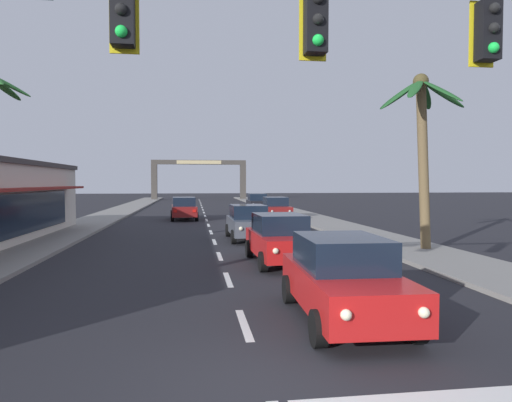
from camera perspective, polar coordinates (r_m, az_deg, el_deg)
ground_plane at (r=6.64m, az=1.40°, el=-22.37°), size 220.00×220.00×0.00m
sidewalk_right at (r=27.53m, az=10.77°, el=-3.34°), size 3.20×110.00×0.14m
sidewalk_left at (r=26.97m, az=-22.53°, el=-3.59°), size 3.20×110.00×0.14m
lane_markings at (r=26.55m, az=-4.79°, el=-3.66°), size 4.28×89.32×0.01m
traffic_signal_mast at (r=7.83m, az=20.26°, el=16.73°), size 11.26×0.41×6.69m
sedan_lead_at_stop_bar at (r=9.48m, az=10.81°, el=-9.40°), size 2.05×4.49×1.68m
sedan_third_in_queue at (r=15.74m, az=3.01°, el=-4.68°), size 2.04×4.49×1.68m
sedan_fifth_in_queue at (r=22.13m, az=-0.98°, el=-2.64°), size 2.00×4.47×1.68m
sedan_oncoming_far at (r=34.24m, az=-9.00°, el=-0.90°), size 2.12×4.51×1.68m
sedan_parked_nearest_kerb at (r=44.09m, az=0.15°, el=-0.15°), size 2.01×4.47×1.68m
sedan_parked_mid_kerb at (r=33.94m, az=2.47°, el=-0.90°), size 1.98×4.46×1.68m
palm_right_second at (r=19.36m, az=20.04°, el=8.28°), size 3.82×3.74×7.05m
town_gateway_arch at (r=72.97m, az=-7.12°, el=3.39°), size 14.89×0.90×6.31m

